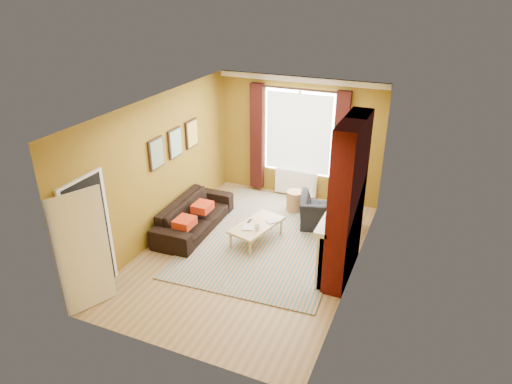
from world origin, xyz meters
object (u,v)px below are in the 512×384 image
sofa (194,215)px  coffee_table (257,226)px  wicker_stool (295,201)px  floor_lamp (362,160)px  armchair (325,212)px

sofa → coffee_table: 1.37m
wicker_stool → floor_lamp: 1.74m
floor_lamp → armchair: bearing=-130.9°
armchair → floor_lamp: size_ratio=0.61×
coffee_table → floor_lamp: floor_lamp is taller
sofa → floor_lamp: bearing=-61.4°
sofa → coffee_table: bearing=-89.6°
armchair → wicker_stool: size_ratio=2.22×
sofa → armchair: bearing=-66.9°
coffee_table → floor_lamp: 2.54m
floor_lamp → sofa: bearing=-149.4°
armchair → coffee_table: size_ratio=0.82×
armchair → floor_lamp: floor_lamp is taller
sofa → armchair: armchair is taller
sofa → wicker_stool: (1.64, 1.58, -0.08)m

